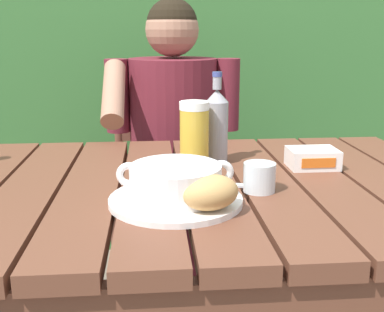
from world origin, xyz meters
TOP-DOWN VIEW (x-y plane):
  - dining_table at (0.00, 0.00)m, footprint 1.20×0.83m
  - hedge_backdrop at (-0.08, 1.51)m, footprint 3.23×0.77m
  - chair_near_diner at (-0.05, 0.85)m, footprint 0.48×0.41m
  - person_eating at (-0.05, 0.65)m, footprint 0.48×0.47m
  - serving_plate at (-0.08, -0.14)m, footprint 0.27×0.27m
  - soup_bowl at (-0.08, -0.14)m, footprint 0.23×0.18m
  - bread_roll at (-0.02, -0.21)m, footprint 0.13×0.12m
  - beer_glass at (-0.02, 0.11)m, footprint 0.07×0.07m
  - beer_bottle at (0.04, 0.16)m, footprint 0.06×0.06m
  - water_glass_small at (0.10, -0.08)m, footprint 0.07×0.07m
  - butter_tub at (0.27, 0.09)m, footprint 0.12×0.09m
  - table_knife at (0.04, -0.05)m, footprint 0.16×0.06m

SIDE VIEW (x-z plane):
  - chair_near_diner at x=-0.05m, z-range 0.01..0.96m
  - dining_table at x=0.00m, z-range 0.27..1.01m
  - person_eating at x=-0.05m, z-range 0.11..1.30m
  - table_knife at x=0.04m, z-range 0.74..0.75m
  - serving_plate at x=-0.08m, z-range 0.74..0.75m
  - butter_tub at x=0.27m, z-range 0.74..0.79m
  - water_glass_small at x=0.10m, z-range 0.74..0.80m
  - bread_roll at x=-0.02m, z-range 0.75..0.82m
  - soup_bowl at x=-0.08m, z-range 0.75..0.82m
  - beer_glass at x=-0.02m, z-range 0.74..0.91m
  - beer_bottle at x=0.04m, z-range 0.72..0.96m
  - hedge_backdrop at x=-0.08m, z-range -0.18..1.89m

